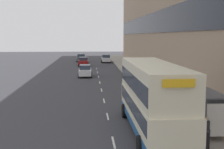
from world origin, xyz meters
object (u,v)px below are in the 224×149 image
at_px(car_0, 106,59).
at_px(car_1, 85,71).
at_px(pedestrian_1, 206,132).
at_px(car_2, 83,61).
at_px(bus_shelter, 209,105).
at_px(car_3, 81,58).
at_px(double_decker_bus_near, 152,96).
at_px(litter_bin, 205,139).

bearing_deg(car_0, car_1, -100.31).
bearing_deg(pedestrian_1, car_2, 98.61).
bearing_deg(car_1, pedestrian_1, 102.27).
distance_m(bus_shelter, car_3, 55.57).
bearing_deg(car_0, car_3, 152.42).
xyz_separation_m(car_3, pedestrian_1, (7.85, -57.36, 0.12)).
relative_size(car_1, car_2, 0.99).
bearing_deg(car_2, pedestrian_1, 98.61).
bearing_deg(car_3, car_0, 152.42).
bearing_deg(car_0, car_2, -124.28).
bearing_deg(double_decker_bus_near, car_3, 95.98).
distance_m(double_decker_bus_near, car_1, 27.53).
height_order(bus_shelter, car_3, bus_shelter).
height_order(bus_shelter, pedestrian_1, bus_shelter).
bearing_deg(litter_bin, car_2, 98.46).
distance_m(bus_shelter, pedestrian_1, 2.89).
xyz_separation_m(double_decker_bus_near, car_1, (-4.42, 27.14, -1.43)).
relative_size(bus_shelter, car_0, 1.04).
xyz_separation_m(car_0, car_3, (-5.62, 2.94, -0.01)).
relative_size(bus_shelter, pedestrian_1, 2.47).
relative_size(car_2, car_3, 1.02).
xyz_separation_m(car_0, litter_bin, (2.12, -54.52, -0.23)).
bearing_deg(car_3, bus_shelter, 99.28).
bearing_deg(bus_shelter, double_decker_bus_near, 167.53).
relative_size(car_1, pedestrian_1, 2.59).
distance_m(bus_shelter, car_1, 28.93).
relative_size(car_0, litter_bin, 3.84).
xyz_separation_m(bus_shelter, double_decker_bus_near, (-3.30, 0.73, 0.41)).
height_order(double_decker_bus_near, pedestrian_1, double_decker_bus_near).
bearing_deg(car_1, car_3, -87.36).
bearing_deg(litter_bin, bus_shelter, 65.01).
xyz_separation_m(bus_shelter, car_1, (-7.72, 27.87, -1.02)).
xyz_separation_m(bus_shelter, pedestrian_1, (-1.11, -2.52, -0.87)).
bearing_deg(bus_shelter, car_2, 100.47).
bearing_deg(bus_shelter, car_0, 93.69).
relative_size(car_2, pedestrian_1, 2.62).
bearing_deg(car_1, car_2, -88.17).
bearing_deg(car_3, litter_bin, 97.67).
relative_size(car_0, car_3, 0.93).
relative_size(bus_shelter, car_3, 0.96).
bearing_deg(car_1, car_0, -100.31).
height_order(car_0, pedestrian_1, pedestrian_1).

